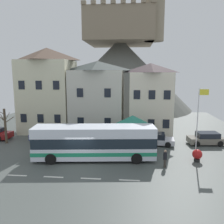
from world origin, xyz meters
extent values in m
cube|color=#4A504C|center=(0.00, 0.00, -0.03)|extent=(40.00, 60.00, 0.06)
cube|color=silver|center=(-4.50, -2.60, 0.00)|extent=(1.60, 0.20, 0.01)
cube|color=silver|center=(-1.50, -2.60, 0.00)|extent=(1.60, 0.20, 0.01)
cube|color=silver|center=(1.50, -2.60, 0.00)|extent=(1.60, 0.20, 0.01)
cube|color=silver|center=(4.50, -2.60, 0.00)|extent=(1.60, 0.20, 0.01)
cube|color=beige|center=(-7.23, 12.17, 4.92)|extent=(6.79, 6.34, 9.85)
pyramid|color=brown|center=(-7.23, 12.17, 10.70)|extent=(6.79, 6.34, 1.71)
cube|color=black|center=(-9.49, 8.97, 2.35)|extent=(0.80, 0.06, 1.10)
cube|color=black|center=(-7.23, 8.97, 2.35)|extent=(0.80, 0.06, 1.10)
cube|color=black|center=(-4.96, 8.97, 2.35)|extent=(0.80, 0.06, 1.10)
cube|color=black|center=(-9.49, 8.97, 6.64)|extent=(0.80, 0.06, 1.10)
cube|color=black|center=(-7.23, 8.97, 6.64)|extent=(0.80, 0.06, 1.10)
cube|color=black|center=(-4.96, 8.97, 6.64)|extent=(0.80, 0.06, 1.10)
cube|color=beige|center=(-0.21, 12.26, 4.24)|extent=(6.92, 6.52, 8.49)
pyramid|color=#373F3D|center=(-0.21, 12.26, 9.12)|extent=(6.92, 6.52, 1.26)
cube|color=black|center=(-1.95, 8.97, 2.03)|extent=(0.80, 0.06, 1.10)
cube|color=black|center=(1.52, 8.97, 2.03)|extent=(0.80, 0.06, 1.10)
cube|color=black|center=(-1.95, 8.97, 5.72)|extent=(0.80, 0.06, 1.10)
cube|color=black|center=(1.52, 8.97, 5.72)|extent=(0.80, 0.06, 1.10)
cube|color=beige|center=(6.93, 12.23, 4.11)|extent=(5.44, 6.47, 8.21)
pyramid|color=#45373A|center=(6.93, 12.23, 8.82)|extent=(5.44, 6.47, 1.22)
cube|color=black|center=(5.12, 8.97, 1.96)|extent=(0.80, 0.06, 1.10)
cube|color=black|center=(6.93, 8.97, 1.96)|extent=(0.80, 0.06, 1.10)
cube|color=black|center=(8.75, 8.97, 1.96)|extent=(0.80, 0.06, 1.10)
cube|color=black|center=(5.12, 8.97, 5.53)|extent=(0.80, 0.06, 1.10)
cube|color=black|center=(6.93, 8.97, 5.53)|extent=(0.80, 0.06, 1.10)
cube|color=black|center=(8.75, 8.97, 5.53)|extent=(0.80, 0.06, 1.10)
cone|color=#5A5C56|center=(1.48, 35.18, 8.01)|extent=(32.64, 32.64, 16.01)
cube|color=#80715C|center=(1.48, 35.18, 18.06)|extent=(14.55, 14.55, 6.67)
cylinder|color=gray|center=(8.76, 31.55, 19.30)|extent=(4.06, 4.06, 9.13)
cube|color=#80715C|center=(-5.30, 27.91, 21.74)|extent=(0.97, 0.70, 0.68)
cube|color=#80715C|center=(-3.36, 27.91, 21.74)|extent=(0.97, 0.70, 0.68)
cube|color=#80715C|center=(-1.42, 27.91, 21.74)|extent=(0.97, 0.70, 0.68)
cube|color=#80715C|center=(0.51, 27.91, 21.74)|extent=(0.97, 0.70, 0.68)
cube|color=#80715C|center=(2.45, 27.91, 21.74)|extent=(0.97, 0.70, 0.68)
cube|color=#80715C|center=(4.39, 27.91, 21.74)|extent=(0.97, 0.70, 0.68)
cube|color=#80715C|center=(6.33, 27.91, 21.74)|extent=(0.97, 0.70, 0.68)
cube|color=#80715C|center=(8.27, 27.91, 21.74)|extent=(0.97, 0.70, 0.68)
cube|color=white|center=(1.10, 1.52, 0.81)|extent=(11.58, 3.75, 1.13)
cube|color=#1E8C60|center=(1.10, 1.52, 0.87)|extent=(11.60, 3.77, 0.36)
cube|color=#19232D|center=(1.10, 1.52, 1.85)|extent=(11.48, 3.70, 0.95)
cube|color=white|center=(1.10, 1.52, 2.77)|extent=(11.58, 3.75, 0.89)
cube|color=#19232D|center=(6.77, 2.15, 1.85)|extent=(0.29, 2.10, 0.91)
cylinder|color=black|center=(4.81, 3.14, 0.50)|extent=(1.02, 0.39, 1.00)
cylinder|color=black|center=(5.08, 0.75, 0.50)|extent=(1.02, 0.39, 1.00)
cylinder|color=black|center=(-2.87, 2.29, 0.50)|extent=(1.02, 0.39, 1.00)
cylinder|color=black|center=(-2.61, -0.11, 0.50)|extent=(1.02, 0.39, 1.00)
cylinder|color=#473D33|center=(3.03, 6.93, 1.20)|extent=(0.14, 0.14, 2.40)
cylinder|color=#473D33|center=(6.33, 6.93, 1.20)|extent=(0.14, 0.14, 2.40)
cylinder|color=#473D33|center=(3.03, 3.63, 1.20)|extent=(0.14, 0.14, 2.40)
cylinder|color=#473D33|center=(6.33, 3.63, 1.20)|extent=(0.14, 0.14, 2.40)
pyramid|color=#268069|center=(4.68, 5.28, 3.02)|extent=(3.60, 3.60, 1.24)
cube|color=navy|center=(-5.65, 7.12, 0.53)|extent=(4.03, 1.81, 0.70)
cube|color=#1E232D|center=(-5.85, 7.12, 1.15)|extent=(2.42, 1.59, 0.55)
cylinder|color=black|center=(-4.32, 7.96, 0.32)|extent=(0.64, 0.21, 0.64)
cylinder|color=black|center=(-4.33, 6.26, 0.32)|extent=(0.64, 0.21, 0.64)
cylinder|color=black|center=(-6.97, 7.98, 0.32)|extent=(0.64, 0.21, 0.64)
cylinder|color=black|center=(-6.98, 6.28, 0.32)|extent=(0.64, 0.21, 0.64)
cube|color=silver|center=(7.25, 6.71, 0.47)|extent=(4.40, 2.21, 0.58)
cube|color=#1E232D|center=(7.04, 6.72, 1.06)|extent=(2.68, 1.85, 0.60)
cylinder|color=black|center=(8.72, 7.48, 0.32)|extent=(0.65, 0.25, 0.64)
cylinder|color=black|center=(8.57, 5.70, 0.32)|extent=(0.65, 0.25, 0.64)
cylinder|color=black|center=(5.92, 7.71, 0.32)|extent=(0.65, 0.25, 0.64)
cylinder|color=black|center=(5.77, 5.93, 0.32)|extent=(0.65, 0.25, 0.64)
cylinder|color=black|center=(-11.15, 8.03, 0.32)|extent=(0.66, 0.27, 0.64)
cube|color=slate|center=(13.08, 7.34, 0.52)|extent=(4.11, 2.21, 0.67)
cube|color=#1E232D|center=(13.27, 7.36, 1.13)|extent=(2.52, 1.83, 0.57)
cylinder|color=black|center=(11.87, 6.35, 0.32)|extent=(0.66, 0.27, 0.64)
cylinder|color=black|center=(11.69, 8.07, 0.32)|extent=(0.66, 0.27, 0.64)
cylinder|color=black|center=(14.46, 6.62, 0.32)|extent=(0.66, 0.27, 0.64)
cylinder|color=black|center=(14.28, 8.34, 0.32)|extent=(0.66, 0.27, 0.64)
cylinder|color=#38332D|center=(7.49, 0.09, 0.37)|extent=(0.17, 0.17, 0.75)
cylinder|color=#38332D|center=(7.57, 0.28, 0.37)|extent=(0.17, 0.17, 0.75)
cylinder|color=black|center=(7.53, 0.19, 1.03)|extent=(0.33, 0.33, 0.66)
sphere|color=#9E7A60|center=(7.53, 0.19, 1.47)|extent=(0.22, 0.22, 0.22)
cylinder|color=black|center=(6.45, 3.75, 0.38)|extent=(0.17, 0.17, 0.76)
cylinder|color=black|center=(6.26, 3.83, 0.38)|extent=(0.17, 0.17, 0.76)
cylinder|color=#232B38|center=(6.35, 3.79, 0.99)|extent=(0.31, 0.31, 0.57)
sphere|color=tan|center=(6.35, 3.79, 1.39)|extent=(0.22, 0.22, 0.22)
cube|color=#33473D|center=(4.17, 7.27, 0.45)|extent=(1.47, 0.45, 0.08)
cube|color=#33473D|center=(4.17, 7.49, 0.67)|extent=(1.47, 0.06, 0.40)
cube|color=#2D2D33|center=(3.52, 7.27, 0.23)|extent=(0.08, 0.36, 0.45)
cube|color=#2D2D33|center=(4.82, 7.27, 0.23)|extent=(0.08, 0.36, 0.45)
cylinder|color=silver|center=(10.95, 3.47, 3.34)|extent=(0.10, 0.10, 6.68)
cube|color=yellow|center=(11.40, 3.47, 6.33)|extent=(0.90, 0.03, 0.56)
cylinder|color=black|center=(10.68, 1.82, 0.12)|extent=(0.55, 0.55, 0.25)
sphere|color=#B21919|center=(10.68, 1.82, 0.70)|extent=(0.91, 0.91, 0.91)
cylinder|color=brown|center=(-10.08, 5.62, 2.04)|extent=(0.26, 0.26, 4.09)
cylinder|color=brown|center=(-10.52, 5.95, 2.88)|extent=(0.96, 0.75, 0.86)
cylinder|color=brown|center=(-9.59, 5.73, 2.78)|extent=(1.04, 0.32, 0.76)
cylinder|color=brown|center=(-9.79, 5.66, 3.15)|extent=(0.64, 0.16, 1.02)
cylinder|color=brown|center=(-10.49, 5.75, 2.89)|extent=(0.90, 0.36, 0.65)
camera|label=1|loc=(4.73, -19.19, 8.10)|focal=36.94mm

